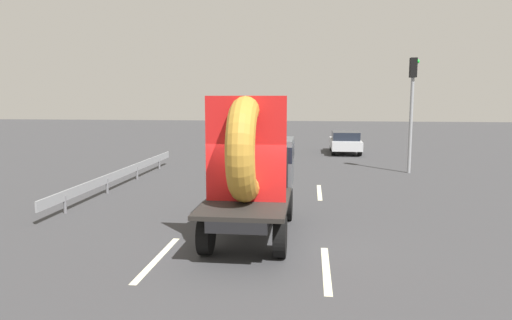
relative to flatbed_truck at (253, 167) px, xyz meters
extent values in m
plane|color=#38383A|center=(0.23, -1.07, -1.74)|extent=(120.00, 120.00, 0.00)
cylinder|color=black|center=(-0.85, 1.25, -1.27)|extent=(0.28, 0.94, 0.94)
cylinder|color=black|center=(0.85, 1.25, -1.27)|extent=(0.28, 0.94, 0.94)
cylinder|color=black|center=(-0.85, -1.97, -1.27)|extent=(0.28, 0.94, 0.94)
cylinder|color=black|center=(0.85, -1.97, -1.27)|extent=(0.28, 0.94, 0.94)
cube|color=black|center=(0.00, -0.41, -0.82)|extent=(1.30, 5.12, 0.25)
cube|color=#4C5156|center=(0.00, 1.25, -0.02)|extent=(2.00, 1.80, 1.35)
cube|color=black|center=(0.00, 1.20, 0.28)|extent=(2.02, 1.71, 0.44)
cube|color=black|center=(0.00, -1.31, -0.64)|extent=(2.00, 3.32, 0.10)
cube|color=black|center=(0.00, 0.30, -0.04)|extent=(1.80, 0.08, 1.10)
torus|color=#B7842D|center=(0.00, -1.46, 0.65)|extent=(0.65, 2.47, 2.47)
cube|color=red|center=(0.00, -1.46, 0.65)|extent=(1.90, 0.03, 2.47)
cylinder|color=black|center=(2.93, 19.55, -1.41)|extent=(0.23, 0.66, 0.66)
cylinder|color=black|center=(4.53, 19.55, -1.41)|extent=(0.23, 0.66, 0.66)
cylinder|color=black|center=(2.93, 16.80, -1.41)|extent=(0.23, 0.66, 0.66)
cylinder|color=black|center=(4.53, 16.80, -1.41)|extent=(0.23, 0.66, 0.66)
cube|color=silver|center=(3.73, 18.17, -1.13)|extent=(1.84, 4.30, 0.56)
cube|color=black|center=(3.73, 18.07, -0.59)|extent=(1.66, 2.41, 0.51)
cylinder|color=gray|center=(6.19, 10.48, 0.52)|extent=(0.16, 0.16, 4.50)
cube|color=black|center=(6.19, 10.48, 3.22)|extent=(0.30, 0.36, 0.90)
sphere|color=#19D833|center=(6.36, 10.48, 3.50)|extent=(0.20, 0.20, 0.20)
cube|color=gray|center=(-6.07, 5.74, -1.19)|extent=(0.06, 12.08, 0.32)
cylinder|color=slate|center=(-6.07, 1.21, -1.46)|extent=(0.10, 0.10, 0.55)
cylinder|color=slate|center=(-6.07, 4.23, -1.46)|extent=(0.10, 0.10, 0.55)
cylinder|color=slate|center=(-6.07, 7.25, -1.46)|extent=(0.10, 0.10, 0.55)
cylinder|color=slate|center=(-6.07, 10.27, -1.46)|extent=(0.10, 0.10, 0.55)
cube|color=beige|center=(-1.87, -2.41, -1.73)|extent=(0.16, 2.96, 0.01)
cube|color=beige|center=(-1.87, 5.93, -1.73)|extent=(0.16, 2.93, 0.01)
cube|color=beige|center=(1.87, -2.60, -1.73)|extent=(0.16, 2.73, 0.01)
cube|color=beige|center=(1.87, 5.36, -1.73)|extent=(0.16, 2.88, 0.01)
camera|label=1|loc=(1.49, -12.01, 1.85)|focal=32.38mm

